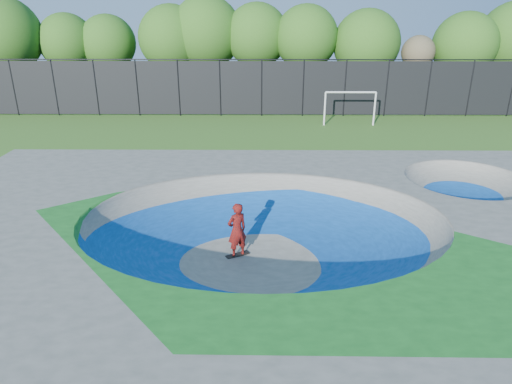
# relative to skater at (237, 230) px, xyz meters

# --- Properties ---
(ground) EXTENTS (120.00, 120.00, 0.00)m
(ground) POSITION_rel_skater_xyz_m (0.80, -0.31, -0.90)
(ground) COLOR #35621B
(ground) RESTS_ON ground
(skate_deck) EXTENTS (22.00, 14.00, 1.50)m
(skate_deck) POSITION_rel_skater_xyz_m (0.80, -0.31, -0.15)
(skate_deck) COLOR gray
(skate_deck) RESTS_ON ground
(skater) EXTENTS (0.78, 0.71, 1.80)m
(skater) POSITION_rel_skater_xyz_m (0.00, 0.00, 0.00)
(skater) COLOR #AC150D
(skater) RESTS_ON ground
(skateboard) EXTENTS (0.79, 0.58, 0.05)m
(skateboard) POSITION_rel_skater_xyz_m (0.00, 0.00, -0.87)
(skateboard) COLOR black
(skateboard) RESTS_ON ground
(soccer_goal) EXTENTS (3.44, 0.12, 2.27)m
(soccer_goal) POSITION_rel_skater_xyz_m (6.68, 17.72, 0.68)
(soccer_goal) COLOR silver
(soccer_goal) RESTS_ON ground
(fence) EXTENTS (48.09, 0.09, 4.04)m
(fence) POSITION_rel_skater_xyz_m (0.80, 20.69, 1.20)
(fence) COLOR black
(fence) RESTS_ON ground
(treeline) EXTENTS (52.90, 7.40, 8.45)m
(treeline) POSITION_rel_skater_xyz_m (1.33, 25.53, 4.18)
(treeline) COLOR #4B3A25
(treeline) RESTS_ON ground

